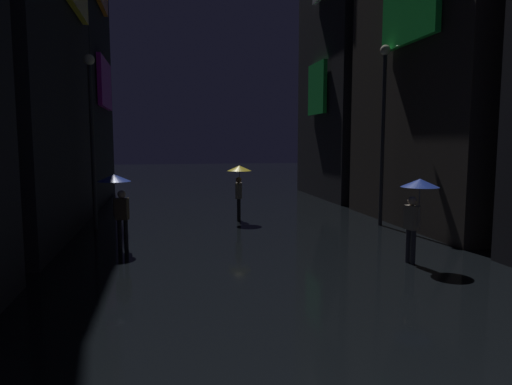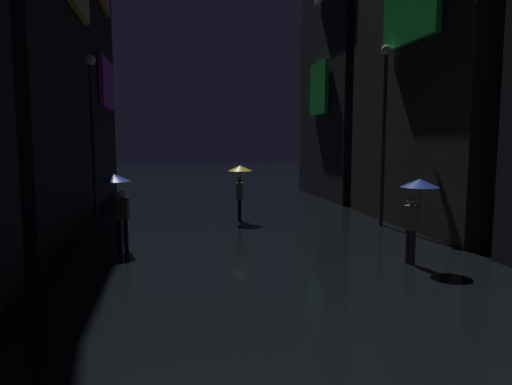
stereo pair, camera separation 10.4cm
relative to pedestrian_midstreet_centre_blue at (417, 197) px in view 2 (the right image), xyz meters
name	(u,v)px [view 2 (the right image)]	position (x,y,z in m)	size (l,w,h in m)	color
pedestrian_midstreet_centre_blue	(417,197)	(0.00, 0.00, 0.00)	(0.90, 0.90, 2.12)	#2D2D38
pedestrian_midstreet_left_yellow	(240,177)	(-3.26, 6.89, 0.00)	(0.90, 0.90, 2.12)	black
pedestrian_near_crossing_blue	(117,190)	(-7.31, 3.01, 0.00)	(0.90, 0.90, 2.12)	black
streetlamp_right_far	(384,116)	(1.61, 5.07, 2.23)	(0.36, 0.36, 6.35)	#2D2D33
streetlamp_left_far	(93,122)	(-8.39, 6.37, 1.99)	(0.36, 0.36, 5.91)	#2D2D33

